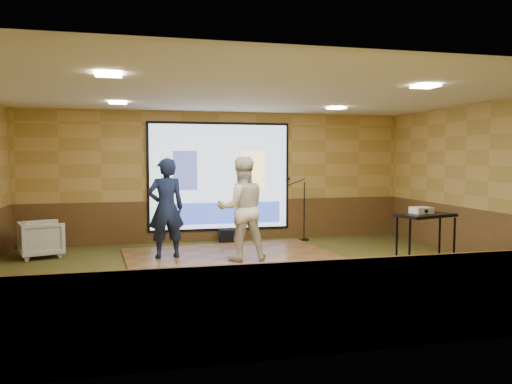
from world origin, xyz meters
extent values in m
plane|color=#313B1B|center=(0.00, 0.00, 0.00)|extent=(9.00, 9.00, 0.00)
cube|color=tan|center=(0.00, 3.50, 1.50)|extent=(9.00, 0.04, 3.00)
cube|color=tan|center=(0.00, -3.50, 1.50)|extent=(9.00, 0.04, 3.00)
cube|color=tan|center=(4.50, 0.00, 1.50)|extent=(0.04, 7.00, 3.00)
cube|color=white|center=(0.00, 0.00, 3.00)|extent=(9.00, 7.00, 0.04)
cube|color=#542F1C|center=(0.00, 3.48, 0.47)|extent=(9.00, 0.04, 0.95)
cube|color=#542F1C|center=(0.00, -3.48, 0.47)|extent=(9.00, 0.04, 0.95)
cube|color=#542F1C|center=(4.48, 0.00, 0.47)|extent=(0.04, 7.00, 0.95)
cube|color=black|center=(0.00, 3.45, 1.50)|extent=(3.32, 0.03, 2.52)
cube|color=silver|center=(0.00, 3.42, 1.50)|extent=(3.20, 0.02, 2.40)
cube|color=#3B4583|center=(-0.80, 3.40, 1.65)|extent=(0.55, 0.01, 0.90)
cube|color=#F9E290|center=(0.80, 3.40, 1.65)|extent=(0.55, 0.01, 0.90)
cube|color=#314BBA|center=(0.00, 3.40, 0.65)|extent=(2.88, 0.01, 0.50)
cube|color=beige|center=(-2.20, 1.80, 2.97)|extent=(0.32, 0.32, 0.02)
cube|color=beige|center=(2.20, 1.80, 2.97)|extent=(0.32, 0.32, 0.02)
cube|color=beige|center=(-2.20, -1.50, 2.97)|extent=(0.32, 0.32, 0.02)
cube|color=beige|center=(2.20, -1.50, 2.97)|extent=(0.32, 0.32, 0.02)
cube|color=brown|center=(-0.09, 1.41, 0.01)|extent=(4.28, 3.41, 0.03)
imported|color=#131D3E|center=(-1.34, 1.59, 0.98)|extent=(0.76, 0.56, 1.91)
imported|color=silver|center=(0.01, 1.03, 1.00)|extent=(0.95, 0.74, 1.93)
cylinder|color=black|center=(2.37, -0.89, 0.48)|extent=(0.04, 0.04, 0.97)
cylinder|color=black|center=(3.18, -0.89, 0.48)|extent=(0.04, 0.04, 0.97)
cylinder|color=black|center=(2.37, -0.48, 0.48)|extent=(0.04, 0.04, 0.97)
cylinder|color=black|center=(3.18, -0.48, 0.48)|extent=(0.04, 0.04, 0.97)
cube|color=black|center=(2.77, -0.68, 0.99)|extent=(0.97, 0.51, 0.05)
cube|color=black|center=(2.77, -0.68, 0.25)|extent=(0.86, 0.46, 0.03)
cube|color=silver|center=(2.72, -0.63, 1.07)|extent=(0.34, 0.29, 0.10)
cylinder|color=black|center=(1.95, 3.07, 0.01)|extent=(0.24, 0.24, 0.02)
cylinder|color=black|center=(1.95, 3.07, 0.69)|extent=(0.02, 0.02, 1.37)
cylinder|color=black|center=(1.74, 3.07, 1.37)|extent=(0.44, 0.02, 0.17)
cylinder|color=black|center=(1.53, 3.07, 1.44)|extent=(0.10, 0.05, 0.08)
imported|color=gray|center=(-3.71, 2.35, 0.36)|extent=(0.98, 0.97, 0.71)
cube|color=black|center=(0.19, 3.20, 0.15)|extent=(0.49, 0.34, 0.30)
camera|label=1|loc=(-1.88, -8.01, 1.95)|focal=35.00mm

